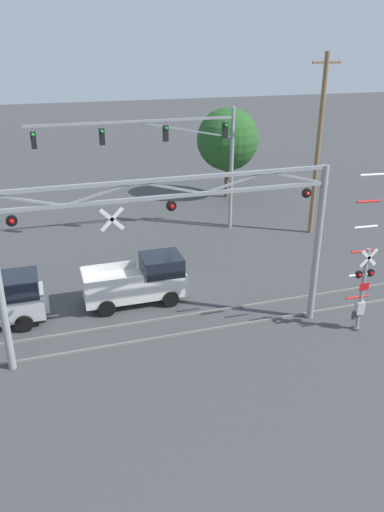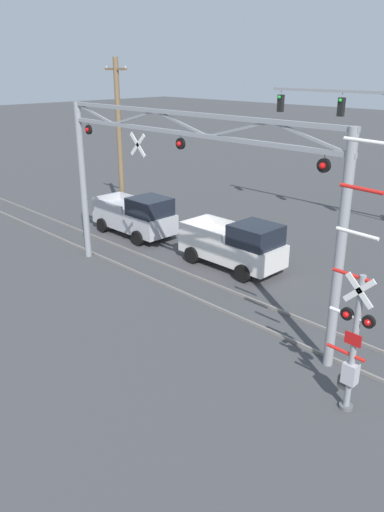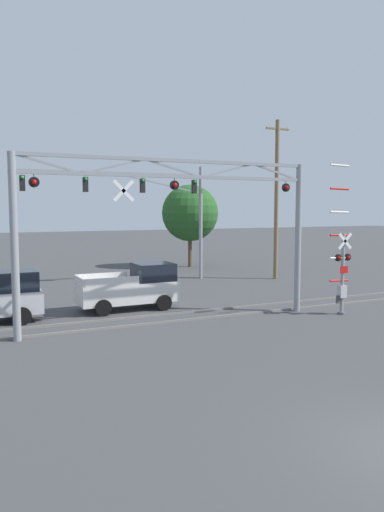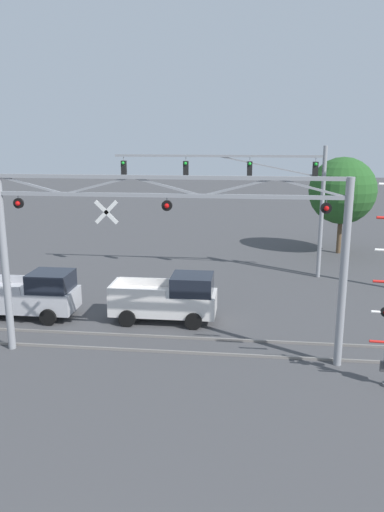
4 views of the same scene
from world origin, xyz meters
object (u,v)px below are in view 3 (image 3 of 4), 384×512
pickup_truck_lead (133,287)px  background_tree_beyond_span (190,213)px  traffic_signal_span (155,199)px  crossing_gantry (174,216)px  utility_pole_right (276,198)px  crossing_signal_mast (342,268)px

pickup_truck_lead → background_tree_beyond_span: background_tree_beyond_span is taller
background_tree_beyond_span → traffic_signal_span: bearing=-130.4°
crossing_gantry → utility_pole_right: size_ratio=1.19×
background_tree_beyond_span → crossing_signal_mast: bearing=-94.9°
crossing_signal_mast → utility_pole_right: 12.19m
crossing_signal_mast → background_tree_beyond_span: 20.14m
crossing_gantry → utility_pole_right: utility_pole_right is taller
pickup_truck_lead → utility_pole_right: bearing=25.3°
utility_pole_right → background_tree_beyond_span: size_ratio=1.58×
crossing_signal_mast → pickup_truck_lead: crossing_signal_mast is taller
crossing_gantry → crossing_signal_mast: 8.14m
traffic_signal_span → utility_pole_right: (7.93, -2.37, 0.10)m
background_tree_beyond_span → pickup_truck_lead: bearing=-123.9°
crossing_signal_mast → traffic_signal_span: bearing=106.3°
pickup_truck_lead → background_tree_beyond_span: size_ratio=0.70×
utility_pole_right → background_tree_beyond_span: 9.31m
traffic_signal_span → crossing_signal_mast: bearing=-73.7°
crossing_gantry → pickup_truck_lead: bearing=98.4°
crossing_gantry → traffic_signal_span: size_ratio=1.05×
crossing_gantry → utility_pole_right: bearing=39.2°
crossing_signal_mast → crossing_gantry: bearing=169.2°
traffic_signal_span → background_tree_beyond_span: bearing=49.6°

